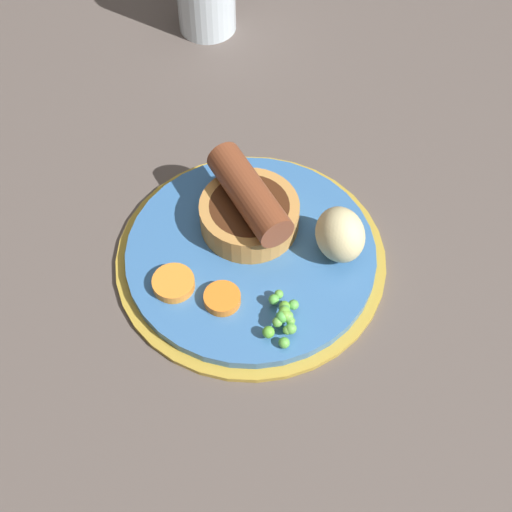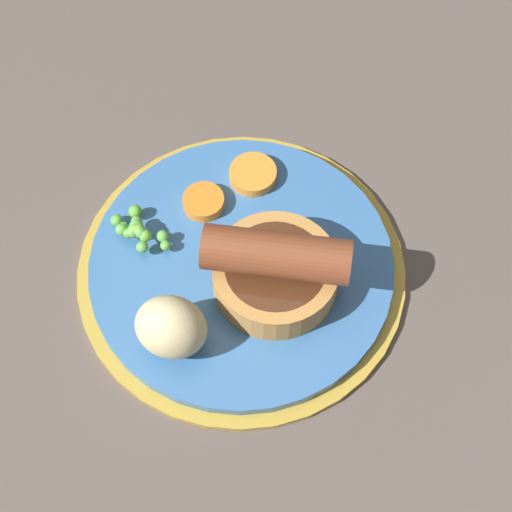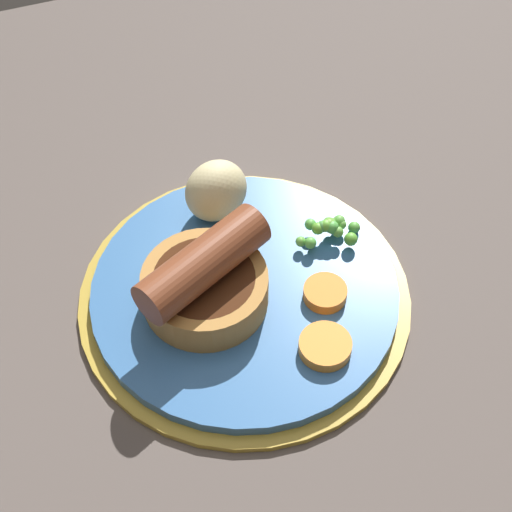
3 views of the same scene
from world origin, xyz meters
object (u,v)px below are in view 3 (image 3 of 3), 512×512
(pea_pile, at_px, (330,229))
(carrot_slice_3, at_px, (322,294))
(carrot_slice_0, at_px, (325,346))
(dinner_plate, at_px, (243,292))
(potato_chunk_0, at_px, (216,191))
(sausage_pudding, at_px, (205,283))

(pea_pile, bearing_deg, carrot_slice_3, -118.64)
(carrot_slice_0, height_order, carrot_slice_3, same)
(pea_pile, xyz_separation_m, carrot_slice_0, (-0.04, -0.09, -0.01))
(dinner_plate, distance_m, carrot_slice_0, 0.08)
(carrot_slice_0, distance_m, carrot_slice_3, 0.04)
(carrot_slice_0, bearing_deg, potato_chunk_0, 101.87)
(pea_pile, xyz_separation_m, potato_chunk_0, (-0.07, 0.05, 0.01))
(sausage_pudding, relative_size, potato_chunk_0, 2.11)
(sausage_pudding, height_order, carrot_slice_0, sausage_pudding)
(dinner_plate, distance_m, sausage_pudding, 0.04)
(potato_chunk_0, bearing_deg, dinner_plate, -93.41)
(sausage_pudding, bearing_deg, carrot_slice_0, 108.65)
(pea_pile, height_order, potato_chunk_0, potato_chunk_0)
(potato_chunk_0, bearing_deg, sausage_pudding, -113.06)
(dinner_plate, relative_size, carrot_slice_0, 6.65)
(dinner_plate, xyz_separation_m, pea_pile, (0.07, 0.02, 0.02))
(sausage_pudding, bearing_deg, carrot_slice_3, 137.28)
(carrot_slice_3, bearing_deg, sausage_pudding, 163.20)
(sausage_pudding, height_order, potato_chunk_0, sausage_pudding)
(sausage_pudding, relative_size, pea_pile, 2.07)
(sausage_pudding, relative_size, carrot_slice_3, 3.33)
(potato_chunk_0, distance_m, carrot_slice_0, 0.14)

